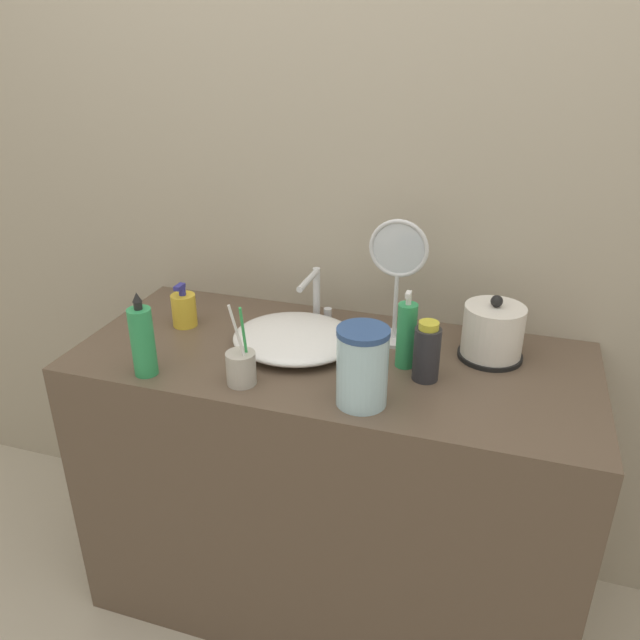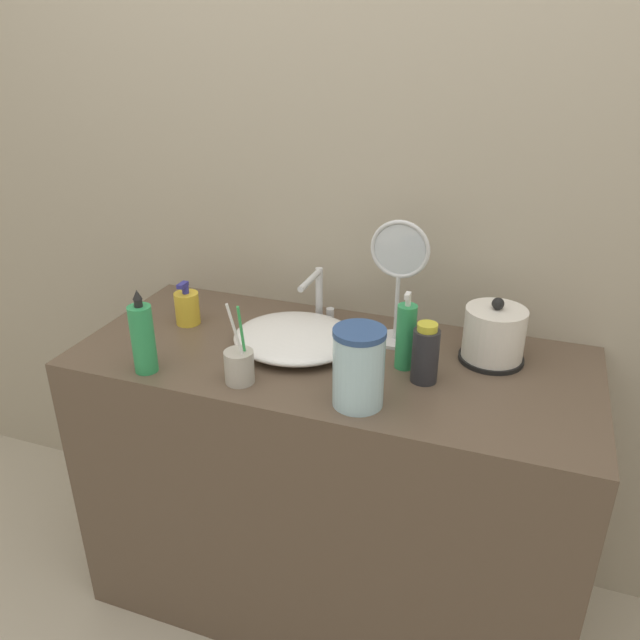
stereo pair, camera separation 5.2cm
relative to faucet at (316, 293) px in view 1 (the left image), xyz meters
name	(u,v)px [view 1 (the left image)]	position (x,y,z in m)	size (l,w,h in m)	color
wall_back	(365,166)	(0.10, 0.13, 0.35)	(6.00, 0.04, 2.60)	#ADA38E
vanity_counter	(331,483)	(0.10, -0.18, -0.52)	(1.38, 0.59, 0.86)	brown
sink_basin	(295,338)	(-0.01, -0.17, -0.07)	(0.34, 0.32, 0.06)	white
faucet	(316,293)	(0.00, 0.00, 0.00)	(0.06, 0.16, 0.16)	silver
electric_kettle	(492,334)	(0.51, -0.06, -0.03)	(0.17, 0.17, 0.18)	black
toothbrush_cup	(241,367)	(-0.07, -0.39, -0.05)	(0.07, 0.07, 0.22)	#B7B2A8
lotion_bottle	(406,335)	(0.30, -0.18, -0.01)	(0.05, 0.05, 0.21)	#2D9956
shampoo_bottle	(427,352)	(0.36, -0.23, -0.02)	(0.07, 0.07, 0.16)	#28282D
mouthwash_bottle	(143,341)	(-0.31, -0.42, 0.00)	(0.06, 0.06, 0.22)	#2D9956
hand_cream_bottle	(184,309)	(-0.36, -0.13, -0.04)	(0.07, 0.07, 0.13)	gold
vanity_mirror	(397,273)	(0.24, -0.04, 0.10)	(0.16, 0.11, 0.35)	silver
water_pitcher	(362,367)	(0.24, -0.38, 0.00)	(0.12, 0.12, 0.19)	#B2DBEA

